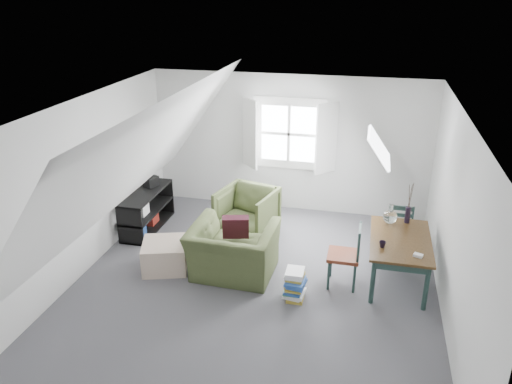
% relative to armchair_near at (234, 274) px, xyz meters
% --- Properties ---
extents(floor, '(5.50, 5.50, 0.00)m').
position_rel_armchair_near_xyz_m(floor, '(0.35, -0.23, 0.00)').
color(floor, '#49494E').
rests_on(floor, ground).
extents(ceiling, '(5.50, 5.50, 0.00)m').
position_rel_armchair_near_xyz_m(ceiling, '(0.35, -0.23, 2.50)').
color(ceiling, white).
rests_on(ceiling, wall_back).
extents(wall_back, '(5.00, 0.00, 5.00)m').
position_rel_armchair_near_xyz_m(wall_back, '(0.35, 2.52, 1.25)').
color(wall_back, silver).
rests_on(wall_back, ground).
extents(wall_front, '(5.00, 0.00, 5.00)m').
position_rel_armchair_near_xyz_m(wall_front, '(0.35, -2.98, 1.25)').
color(wall_front, silver).
rests_on(wall_front, ground).
extents(wall_left, '(0.00, 5.50, 5.50)m').
position_rel_armchair_near_xyz_m(wall_left, '(-2.15, -0.23, 1.25)').
color(wall_left, silver).
rests_on(wall_left, ground).
extents(wall_right, '(0.00, 5.50, 5.50)m').
position_rel_armchair_near_xyz_m(wall_right, '(2.85, -0.23, 1.25)').
color(wall_right, silver).
rests_on(wall_right, ground).
extents(slope_left, '(3.19, 5.50, 4.48)m').
position_rel_armchair_near_xyz_m(slope_left, '(-1.20, -0.23, 1.78)').
color(slope_left, white).
rests_on(slope_left, wall_left).
extents(slope_right, '(3.19, 5.50, 4.48)m').
position_rel_armchair_near_xyz_m(slope_right, '(1.90, -0.23, 1.78)').
color(slope_right, white).
rests_on(slope_right, wall_right).
extents(dormer_window, '(1.71, 0.35, 1.30)m').
position_rel_armchair_near_xyz_m(dormer_window, '(0.35, 2.44, 1.45)').
color(dormer_window, white).
rests_on(dormer_window, wall_back).
extents(skylight, '(0.35, 0.75, 0.47)m').
position_rel_armchair_near_xyz_m(skylight, '(1.90, 1.07, 1.75)').
color(skylight, white).
rests_on(skylight, slope_right).
extents(armchair_near, '(1.22, 1.07, 0.77)m').
position_rel_armchair_near_xyz_m(armchair_near, '(0.00, 0.00, 0.00)').
color(armchair_near, '#3C4725').
rests_on(armchair_near, floor).
extents(armchair_far, '(1.06, 1.08, 0.81)m').
position_rel_armchair_near_xyz_m(armchair_far, '(-0.13, 1.30, 0.00)').
color(armchair_far, '#3C4725').
rests_on(armchair_far, floor).
extents(throw_pillow, '(0.42, 0.31, 0.39)m').
position_rel_armchair_near_xyz_m(throw_pillow, '(0.00, 0.15, 0.70)').
color(throw_pillow, '#3B101C').
rests_on(throw_pillow, armchair_near).
extents(ottoman, '(0.79, 0.79, 0.42)m').
position_rel_armchair_near_xyz_m(ottoman, '(-1.04, -0.06, 0.21)').
color(ottoman, '#B9A28F').
rests_on(ottoman, floor).
extents(dining_table, '(0.82, 1.36, 0.68)m').
position_rel_armchair_near_xyz_m(dining_table, '(2.30, 0.36, 0.59)').
color(dining_table, '#352210').
rests_on(dining_table, floor).
extents(demijohn, '(0.21, 0.21, 0.29)m').
position_rel_armchair_near_xyz_m(demijohn, '(2.15, 0.81, 0.80)').
color(demijohn, silver).
rests_on(demijohn, dining_table).
extents(vase_twigs, '(0.08, 0.09, 0.61)m').
position_rel_armchair_near_xyz_m(vase_twigs, '(2.40, 0.91, 0.82)').
color(vase_twigs, black).
rests_on(vase_twigs, dining_table).
extents(cup, '(0.11, 0.11, 0.09)m').
position_rel_armchair_near_xyz_m(cup, '(2.05, 0.06, 0.68)').
color(cup, black).
rests_on(cup, dining_table).
extents(paper_box, '(0.13, 0.11, 0.04)m').
position_rel_armchair_near_xyz_m(paper_box, '(2.50, -0.09, 0.70)').
color(paper_box, white).
rests_on(paper_box, dining_table).
extents(dining_chair_far, '(0.38, 0.38, 0.80)m').
position_rel_armchair_near_xyz_m(dining_chair_far, '(2.36, 1.36, 0.42)').
color(dining_chair_far, maroon).
rests_on(dining_chair_far, floor).
extents(dining_chair_near, '(0.43, 0.43, 0.92)m').
position_rel_armchair_near_xyz_m(dining_chair_near, '(1.59, 0.11, 0.48)').
color(dining_chair_near, maroon).
rests_on(dining_chair_near, floor).
extents(media_shelf, '(0.44, 1.32, 0.67)m').
position_rel_armchair_near_xyz_m(media_shelf, '(-1.85, 1.08, 0.30)').
color(media_shelf, black).
rests_on(media_shelf, floor).
extents(electronics_box, '(0.24, 0.28, 0.19)m').
position_rel_armchair_near_xyz_m(electronics_box, '(-1.85, 1.37, 0.75)').
color(electronics_box, black).
rests_on(electronics_box, media_shelf).
extents(magazine_stack, '(0.31, 0.37, 0.42)m').
position_rel_armchair_near_xyz_m(magazine_stack, '(0.96, -0.39, 0.21)').
color(magazine_stack, '#B29933').
rests_on(magazine_stack, floor).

